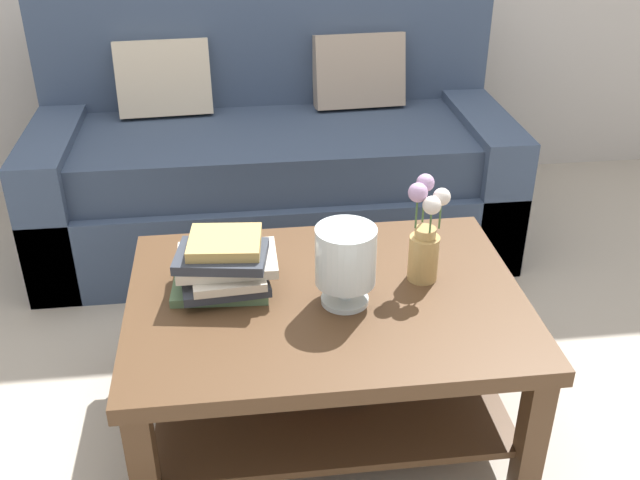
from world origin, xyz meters
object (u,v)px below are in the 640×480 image
(glass_hurricane_vase, at_px, (346,259))
(flower_pitcher, at_px, (425,236))
(couch, at_px, (273,161))
(coffee_table, at_px, (326,332))
(book_stack_main, at_px, (224,266))

(glass_hurricane_vase, distance_m, flower_pitcher, 0.27)
(couch, height_order, flower_pitcher, couch)
(coffee_table, distance_m, book_stack_main, 0.37)
(couch, bearing_deg, book_stack_main, -100.24)
(book_stack_main, xyz_separation_m, flower_pitcher, (0.59, -0.01, 0.07))
(coffee_table, height_order, book_stack_main, book_stack_main)
(flower_pitcher, bearing_deg, book_stack_main, 178.75)
(couch, bearing_deg, flower_pitcher, -72.69)
(couch, height_order, glass_hurricane_vase, couch)
(couch, height_order, coffee_table, couch)
(book_stack_main, bearing_deg, flower_pitcher, -1.25)
(coffee_table, bearing_deg, book_stack_main, 166.98)
(couch, relative_size, book_stack_main, 6.43)
(couch, relative_size, glass_hurricane_vase, 8.43)
(couch, distance_m, book_stack_main, 1.23)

